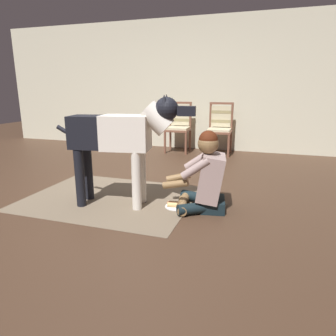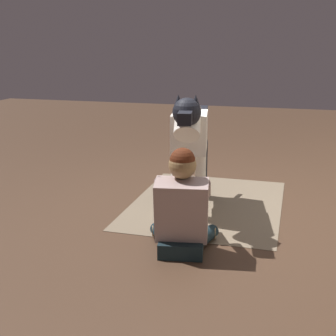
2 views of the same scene
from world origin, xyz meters
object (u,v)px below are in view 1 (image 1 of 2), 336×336
Objects in this scene: dining_chair_right_of_pair at (220,126)px; large_dog at (120,136)px; hot_dog_on_plate at (176,205)px; dining_chair_left_of_pair at (179,124)px; person_sitting_on_floor at (205,178)px.

dining_chair_right_of_pair is 0.67× the size of large_dog.
dining_chair_left_of_pair is at bearing 105.65° from hot_dog_on_plate.
dining_chair_right_of_pair is 4.09× the size of hot_dog_on_plate.
hot_dog_on_plate is (-0.30, -0.05, -0.32)m from person_sitting_on_floor.
dining_chair_left_of_pair is at bearing 94.60° from large_dog.
large_dog reaches higher than dining_chair_right_of_pair.
dining_chair_left_of_pair is at bearing -179.99° from dining_chair_right_of_pair.
large_dog reaches higher than hot_dog_on_plate.
dining_chair_left_of_pair is at bearing 111.18° from person_sitting_on_floor.
person_sitting_on_floor is 0.57× the size of large_dog.
hot_dog_on_plate is at bearing -74.35° from dining_chair_left_of_pair.
dining_chair_left_of_pair is 3.10m from hot_dog_on_plate.
dining_chair_left_of_pair reaches higher than hot_dog_on_plate.
dining_chair_left_of_pair is 0.82m from dining_chair_right_of_pair.
dining_chair_right_of_pair is at bearing 95.94° from person_sitting_on_floor.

